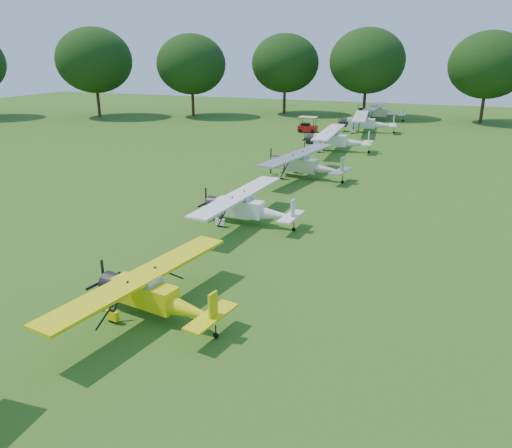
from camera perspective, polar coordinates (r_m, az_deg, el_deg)
The scene contains 9 objects.
ground at distance 25.46m, azimuth -4.99°, elevation -3.15°, with size 160.00×160.00×0.00m, color #255214.
tree_belt at distance 22.39m, azimuth 3.12°, elevation 15.03°, with size 137.36×130.27×14.52m.
aircraft_2 at distance 19.30m, azimuth -11.68°, elevation -7.69°, with size 5.82×9.22×1.81m.
aircraft_3 at distance 29.01m, azimuth -1.08°, elevation 2.07°, with size 6.00×9.56×1.88m.
aircraft_4 at distance 39.91m, azimuth 5.53°, elevation 6.95°, with size 6.72×10.63×2.09m.
aircraft_5 at distance 51.40m, azimuth 9.05°, elevation 9.61°, with size 6.89×10.96×2.16m.
aircraft_6 at distance 64.23m, azimuth 12.39°, elevation 11.34°, with size 7.11×11.30×2.22m.
aircraft_7 at distance 76.32m, azimuth 13.96°, elevation 12.41°, with size 6.99×11.12×2.19m.
golf_cart at distance 63.25m, azimuth 5.89°, elevation 10.96°, with size 2.28×1.44×1.91m.
Camera 1 is at (10.55, -21.05, 9.68)m, focal length 35.00 mm.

